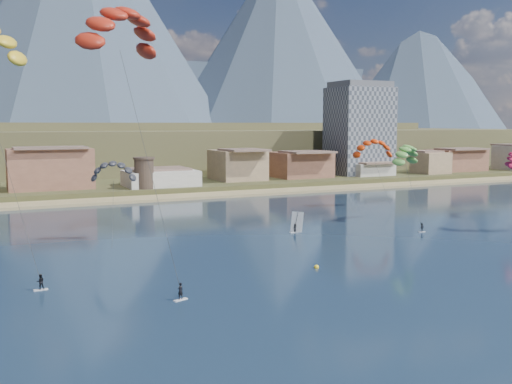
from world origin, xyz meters
TOP-DOWN VIEW (x-y plane):
  - ground at (0.00, 0.00)m, footprint 2400.00×2400.00m
  - beach at (0.00, 106.00)m, footprint 2200.00×12.00m
  - land at (0.00, 560.00)m, footprint 2200.00×900.00m
  - foothills at (22.39, 232.47)m, footprint 940.00×210.00m
  - apartment_tower at (85.00, 128.00)m, footprint 20.00×16.00m
  - watchtower at (5.00, 114.00)m, footprint 5.82×5.82m
  - kitesurfer_red at (-18.14, 34.41)m, footprint 14.14×22.65m
  - kitesurfer_green at (42.31, 51.28)m, footprint 10.87×15.75m
  - distant_kite_dark at (-15.03, 56.14)m, footprint 8.37×6.72m
  - distant_kite_orange at (48.71, 70.72)m, footprint 10.66×7.00m
  - distant_kite_red at (65.57, 45.57)m, footprint 7.37×7.83m
  - windsurfer at (16.12, 49.26)m, footprint 2.11×2.29m
  - buoy at (5.79, 24.91)m, footprint 0.68×0.68m

SIDE VIEW (x-z plane):
  - ground at x=0.00m, z-range 0.00..0.00m
  - land at x=0.00m, z-range -2.00..2.00m
  - buoy at x=5.79m, z-range -0.22..0.46m
  - beach at x=0.00m, z-range -0.20..0.70m
  - windsurfer at x=16.12m, z-range -0.68..3.04m
  - watchtower at x=5.00m, z-range 2.07..10.67m
  - foothills at x=22.39m, z-range 0.08..18.08m
  - distant_kite_dark at x=-15.03m, z-range 4.64..19.89m
  - distant_kite_red at x=65.57m, z-range 4.81..20.28m
  - kitesurfer_green at x=42.31m, z-range 4.79..22.99m
  - distant_kite_orange at x=48.71m, z-range 5.59..23.45m
  - apartment_tower at x=85.00m, z-range 1.82..33.82m
  - kitesurfer_red at x=-18.14m, z-range 13.96..50.56m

